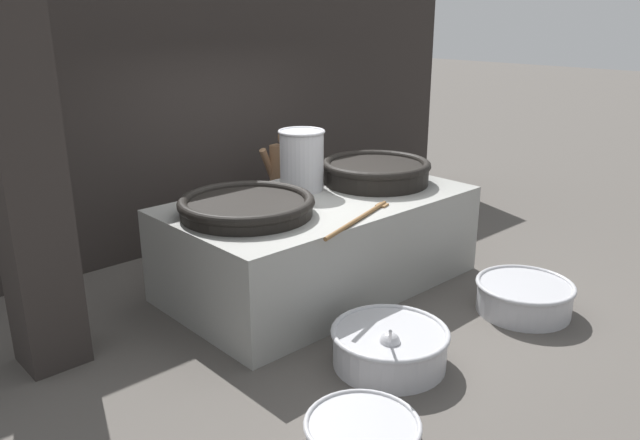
% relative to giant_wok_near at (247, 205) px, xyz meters
% --- Properties ---
extents(ground_plane, '(60.00, 60.00, 0.00)m').
position_rel_giant_wok_near_xyz_m(ground_plane, '(0.92, -0.05, -1.09)').
color(ground_plane, '#56514C').
extents(back_wall, '(9.02, 0.24, 3.34)m').
position_rel_giant_wok_near_xyz_m(back_wall, '(0.92, 2.12, 0.58)').
color(back_wall, '#2D2826').
rests_on(back_wall, ground_plane).
extents(support_pillar, '(0.49, 0.49, 3.34)m').
position_rel_giant_wok_near_xyz_m(support_pillar, '(-1.85, 0.35, 0.58)').
color(support_pillar, '#2D2826').
rests_on(support_pillar, ground_plane).
extents(hearth_platform, '(3.24, 1.83, 0.99)m').
position_rel_giant_wok_near_xyz_m(hearth_platform, '(0.92, -0.05, -0.59)').
color(hearth_platform, gray).
rests_on(hearth_platform, ground_plane).
extents(giant_wok_near, '(1.32, 1.32, 0.18)m').
position_rel_giant_wok_near_xyz_m(giant_wok_near, '(0.00, 0.00, 0.00)').
color(giant_wok_near, black).
rests_on(giant_wok_near, hearth_platform).
extents(giant_wok_far, '(1.24, 1.24, 0.26)m').
position_rel_giant_wok_near_xyz_m(giant_wok_far, '(1.80, -0.04, 0.05)').
color(giant_wok_far, black).
rests_on(giant_wok_far, hearth_platform).
extents(stock_pot, '(0.51, 0.51, 0.66)m').
position_rel_giant_wok_near_xyz_m(stock_pot, '(1.00, 0.33, 0.24)').
color(stock_pot, '#B7B7BC').
rests_on(stock_pot, hearth_platform).
extents(stirring_paddle, '(1.21, 0.44, 0.04)m').
position_rel_giant_wok_near_xyz_m(stirring_paddle, '(0.70, -0.85, -0.08)').
color(stirring_paddle, brown).
rests_on(stirring_paddle, hearth_platform).
extents(cook, '(0.38, 0.57, 1.47)m').
position_rel_giant_wok_near_xyz_m(cook, '(1.54, 1.25, -0.29)').
color(cook, '#8C6647').
rests_on(cook, ground_plane).
extents(prep_bowl_vegetables, '(1.13, 1.03, 0.75)m').
position_rel_giant_wok_near_xyz_m(prep_bowl_vegetables, '(0.21, -1.67, -0.90)').
color(prep_bowl_vegetables, '#B7B7BC').
rests_on(prep_bowl_vegetables, ground_plane).
extents(prep_bowl_meat, '(0.78, 0.78, 0.31)m').
position_rel_giant_wok_near_xyz_m(prep_bowl_meat, '(-0.84, -2.35, -0.92)').
color(prep_bowl_meat, '#B7B7BC').
rests_on(prep_bowl_meat, ground_plane).
extents(prep_bowl_extra, '(0.96, 0.96, 0.32)m').
position_rel_giant_wok_near_xyz_m(prep_bowl_extra, '(1.94, -1.93, -0.91)').
color(prep_bowl_extra, '#B7B7BC').
rests_on(prep_bowl_extra, ground_plane).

